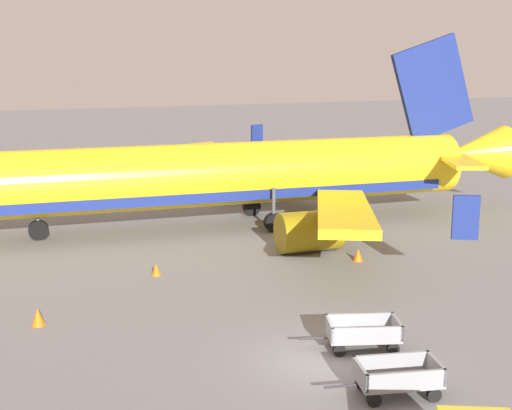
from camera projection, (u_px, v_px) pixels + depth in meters
name	position (u px, v px, depth m)	size (l,w,h in m)	color
ground_plane	(322.00, 361.00, 23.98)	(220.00, 220.00, 0.00)	slate
airplane	(239.00, 175.00, 42.02)	(37.62, 30.27, 11.34)	yellow
baggage_cart_nearest	(398.00, 377.00, 21.51)	(3.63, 1.83, 1.07)	gray
baggage_cart_second_in_row	(363.00, 333.00, 24.87)	(3.62, 2.02, 1.07)	gray
traffic_cone_near_plane	(38.00, 317.00, 27.05)	(0.51, 0.51, 0.68)	orange
traffic_cone_mid_apron	(156.00, 269.00, 33.06)	(0.43, 0.43, 0.57)	orange
traffic_cone_by_carts	(358.00, 255.00, 35.32)	(0.48, 0.48, 0.63)	orange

